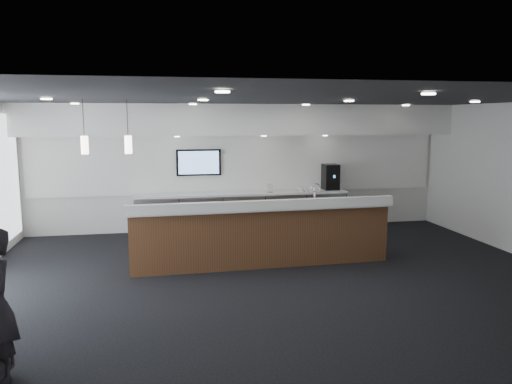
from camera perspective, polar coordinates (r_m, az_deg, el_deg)
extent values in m
plane|color=black|center=(8.55, 2.40, -9.91)|extent=(10.00, 10.00, 0.00)
cube|color=black|center=(8.12, 2.54, 10.62)|extent=(10.00, 8.00, 0.02)
cube|color=silver|center=(12.10, -1.86, 2.80)|extent=(10.00, 0.02, 3.00)
cube|color=white|center=(11.60, -1.54, 8.25)|extent=(10.00, 0.90, 0.70)
cube|color=white|center=(12.06, -1.84, 3.26)|extent=(9.80, 0.06, 1.40)
cube|color=gray|center=(11.90, -1.57, -2.40)|extent=(5.00, 0.60, 0.90)
cube|color=white|center=(11.82, -1.58, -0.14)|extent=(5.06, 0.66, 0.05)
cylinder|color=silver|center=(11.43, -11.27, -2.79)|extent=(0.60, 0.02, 0.02)
cylinder|color=silver|center=(11.46, -6.26, -2.64)|extent=(0.60, 0.02, 0.02)
cylinder|color=silver|center=(11.58, -1.31, -2.48)|extent=(0.60, 0.02, 0.02)
cylinder|color=silver|center=(11.78, 3.49, -2.30)|extent=(0.60, 0.02, 0.02)
cylinder|color=silver|center=(12.06, 8.10, -2.12)|extent=(0.60, 0.02, 0.02)
cube|color=black|center=(11.88, -6.57, 3.37)|extent=(1.05, 0.07, 0.62)
cube|color=blue|center=(11.84, -6.56, 3.36)|extent=(0.95, 0.01, 0.54)
cylinder|color=beige|center=(8.72, -14.36, 5.29)|extent=(0.12, 0.12, 0.30)
cylinder|color=beige|center=(8.80, -18.93, 5.12)|extent=(0.12, 0.12, 0.30)
cube|color=#4D3019|center=(9.26, 0.57, -5.08)|extent=(4.76, 0.82, 1.05)
cube|color=white|center=(9.14, 0.57, -1.70)|extent=(4.84, 0.90, 0.06)
cube|color=white|center=(8.77, 1.13, -1.54)|extent=(4.82, 0.28, 0.18)
cylinder|color=silver|center=(9.51, 6.73, -0.32)|extent=(0.04, 0.04, 0.28)
torus|color=silver|center=(9.43, 6.85, 0.46)|extent=(0.19, 0.04, 0.19)
cube|color=black|center=(12.36, 8.51, 1.72)|extent=(0.36, 0.40, 0.62)
cube|color=silver|center=(12.19, 8.82, 0.19)|extent=(0.22, 0.12, 0.02)
cube|color=white|center=(11.79, 1.61, 0.48)|extent=(0.16, 0.04, 0.21)
cube|color=white|center=(12.04, 5.85, 0.67)|extent=(0.18, 0.05, 0.24)
imported|color=white|center=(12.10, 7.03, 0.36)|extent=(0.11, 0.11, 0.10)
imported|color=white|center=(12.06, 6.40, 0.34)|extent=(0.15, 0.15, 0.10)
imported|color=white|center=(12.02, 5.76, 0.32)|extent=(0.13, 0.13, 0.10)
imported|color=white|center=(11.98, 5.12, 0.31)|extent=(0.14, 0.14, 0.10)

